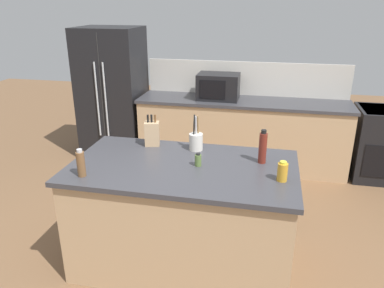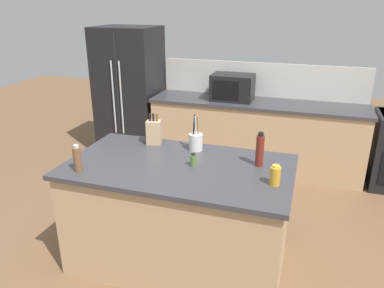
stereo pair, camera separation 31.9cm
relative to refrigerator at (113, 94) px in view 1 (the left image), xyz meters
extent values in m
plane|color=brown|center=(1.58, -2.25, -0.92)|extent=(14.00, 14.00, 0.00)
cube|color=tan|center=(1.88, -0.05, -0.47)|extent=(2.78, 0.62, 0.90)
cube|color=#38383D|center=(1.88, -0.05, 0.00)|extent=(2.82, 0.66, 0.04)
cube|color=beige|center=(1.88, 0.27, 0.25)|extent=(2.78, 0.03, 0.46)
cube|color=tan|center=(1.58, -2.25, -0.47)|extent=(1.77, 0.97, 0.90)
cube|color=#38383D|center=(1.58, -2.25, 0.00)|extent=(1.83, 1.03, 0.04)
cube|color=black|center=(0.00, 0.00, 0.00)|extent=(0.86, 0.72, 1.85)
cube|color=#2D2D2D|center=(0.00, -0.36, 0.00)|extent=(0.01, 0.00, 1.75)
cylinder|color=#ADB2B7|center=(-0.06, -0.38, 0.00)|extent=(0.02, 0.02, 1.02)
cylinder|color=#ADB2B7|center=(0.06, -0.38, 0.00)|extent=(0.02, 0.02, 1.02)
cube|color=black|center=(1.54, -0.05, 0.19)|extent=(0.54, 0.38, 0.34)
cube|color=black|center=(1.49, -0.24, 0.19)|extent=(0.34, 0.01, 0.24)
cube|color=tan|center=(1.20, -1.88, 0.13)|extent=(0.15, 0.13, 0.22)
cylinder|color=black|center=(1.17, -1.88, 0.27)|extent=(0.02, 0.02, 0.07)
cylinder|color=black|center=(1.20, -1.88, 0.27)|extent=(0.02, 0.02, 0.07)
cylinder|color=brown|center=(1.23, -1.87, 0.27)|extent=(0.02, 0.02, 0.07)
cylinder|color=beige|center=(1.61, -1.90, 0.09)|extent=(0.12, 0.12, 0.15)
cylinder|color=olive|center=(1.63, -1.89, 0.25)|extent=(0.01, 0.05, 0.18)
cylinder|color=black|center=(1.60, -1.90, 0.25)|extent=(0.01, 0.05, 0.18)
cylinder|color=#B2B2B7|center=(1.62, -1.92, 0.25)|extent=(0.01, 0.03, 0.18)
cylinder|color=gold|center=(2.36, -2.37, 0.09)|extent=(0.08, 0.08, 0.14)
cylinder|color=gold|center=(2.36, -2.37, 0.16)|extent=(0.05, 0.05, 0.02)
cylinder|color=maroon|center=(2.20, -2.07, 0.14)|extent=(0.06, 0.06, 0.25)
cylinder|color=black|center=(2.20, -2.07, 0.28)|extent=(0.04, 0.04, 0.03)
cylinder|color=brown|center=(0.88, -2.60, 0.11)|extent=(0.06, 0.06, 0.20)
cylinder|color=#B2B2B7|center=(0.88, -2.60, 0.22)|extent=(0.04, 0.04, 0.02)
cylinder|color=#567038|center=(1.70, -2.24, 0.06)|extent=(0.05, 0.05, 0.09)
cylinder|color=black|center=(1.70, -2.24, 0.12)|extent=(0.03, 0.03, 0.02)
camera|label=1|loc=(2.23, -4.93, 1.26)|focal=35.00mm
camera|label=2|loc=(2.54, -4.85, 1.26)|focal=35.00mm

